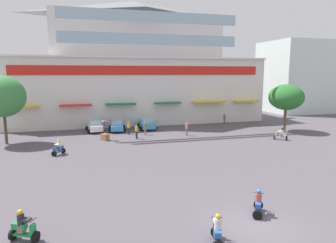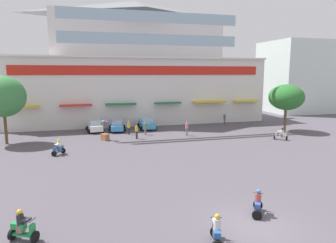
{
  "view_description": "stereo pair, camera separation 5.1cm",
  "coord_description": "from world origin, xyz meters",
  "px_view_note": "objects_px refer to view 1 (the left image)",
  "views": [
    {
      "loc": [
        -8.24,
        -12.86,
        7.65
      ],
      "look_at": [
        0.61,
        19.48,
        2.3
      ],
      "focal_mm": 32.57,
      "sensor_mm": 36.0,
      "label": 1
    },
    {
      "loc": [
        -8.19,
        -12.87,
        7.65
      ],
      "look_at": [
        0.61,
        19.48,
        2.3
      ],
      "focal_mm": 32.57,
      "sensor_mm": 36.0,
      "label": 2
    }
  ],
  "objects_px": {
    "parked_car_0": "(95,126)",
    "pedestrian_1": "(224,118)",
    "scooter_rider_4": "(217,232)",
    "balloon_vendor_cart": "(105,132)",
    "pedestrian_2": "(187,128)",
    "pedestrian_3": "(137,131)",
    "plaza_tree_1": "(286,97)",
    "parked_car_2": "(147,124)",
    "scooter_rider_1": "(258,204)",
    "scooter_rider_5": "(59,148)",
    "pedestrian_0": "(145,128)",
    "pedestrian_4": "(129,127)",
    "parked_car_1": "(117,126)",
    "plaza_tree_0": "(3,97)",
    "scooter_rider_0": "(23,228)",
    "scooter_rider_3": "(281,135)"
  },
  "relations": [
    {
      "from": "plaza_tree_0",
      "to": "pedestrian_0",
      "type": "xyz_separation_m",
      "value": [
        15.52,
        0.92,
        -4.24
      ]
    },
    {
      "from": "scooter_rider_1",
      "to": "scooter_rider_3",
      "type": "height_order",
      "value": "scooter_rider_1"
    },
    {
      "from": "scooter_rider_0",
      "to": "scooter_rider_4",
      "type": "relative_size",
      "value": 1.0
    },
    {
      "from": "plaza_tree_1",
      "to": "scooter_rider_0",
      "type": "distance_m",
      "value": 34.81
    },
    {
      "from": "scooter_rider_1",
      "to": "pedestrian_4",
      "type": "relative_size",
      "value": 0.9
    },
    {
      "from": "parked_car_2",
      "to": "scooter_rider_3",
      "type": "distance_m",
      "value": 17.45
    },
    {
      "from": "parked_car_0",
      "to": "pedestrian_3",
      "type": "bearing_deg",
      "value": -51.97
    },
    {
      "from": "scooter_rider_1",
      "to": "pedestrian_3",
      "type": "height_order",
      "value": "pedestrian_3"
    },
    {
      "from": "plaza_tree_1",
      "to": "parked_car_2",
      "type": "height_order",
      "value": "plaza_tree_1"
    },
    {
      "from": "scooter_rider_3",
      "to": "pedestrian_2",
      "type": "height_order",
      "value": "pedestrian_2"
    },
    {
      "from": "pedestrian_0",
      "to": "pedestrian_1",
      "type": "height_order",
      "value": "pedestrian_1"
    },
    {
      "from": "pedestrian_0",
      "to": "pedestrian_3",
      "type": "xyz_separation_m",
      "value": [
        -1.42,
        -2.01,
        0.01
      ]
    },
    {
      "from": "scooter_rider_1",
      "to": "pedestrian_2",
      "type": "distance_m",
      "value": 21.36
    },
    {
      "from": "parked_car_1",
      "to": "pedestrian_2",
      "type": "bearing_deg",
      "value": -34.43
    },
    {
      "from": "scooter_rider_1",
      "to": "pedestrian_2",
      "type": "height_order",
      "value": "pedestrian_2"
    },
    {
      "from": "scooter_rider_1",
      "to": "pedestrian_0",
      "type": "bearing_deg",
      "value": 94.33
    },
    {
      "from": "scooter_rider_0",
      "to": "scooter_rider_1",
      "type": "relative_size",
      "value": 1.0
    },
    {
      "from": "pedestrian_0",
      "to": "parked_car_0",
      "type": "bearing_deg",
      "value": 147.39
    },
    {
      "from": "parked_car_0",
      "to": "parked_car_2",
      "type": "bearing_deg",
      "value": 1.17
    },
    {
      "from": "parked_car_1",
      "to": "scooter_rider_0",
      "type": "relative_size",
      "value": 2.76
    },
    {
      "from": "plaza_tree_0",
      "to": "plaza_tree_1",
      "type": "distance_m",
      "value": 33.78
    },
    {
      "from": "pedestrian_0",
      "to": "pedestrian_3",
      "type": "distance_m",
      "value": 2.46
    },
    {
      "from": "pedestrian_2",
      "to": "pedestrian_3",
      "type": "relative_size",
      "value": 1.05
    },
    {
      "from": "parked_car_2",
      "to": "pedestrian_1",
      "type": "xyz_separation_m",
      "value": [
        12.07,
        0.75,
        0.22
      ]
    },
    {
      "from": "plaza_tree_0",
      "to": "pedestrian_0",
      "type": "bearing_deg",
      "value": 3.39
    },
    {
      "from": "scooter_rider_5",
      "to": "pedestrian_0",
      "type": "relative_size",
      "value": 0.92
    },
    {
      "from": "scooter_rider_1",
      "to": "pedestrian_1",
      "type": "relative_size",
      "value": 0.93
    },
    {
      "from": "scooter_rider_5",
      "to": "scooter_rider_4",
      "type": "bearing_deg",
      "value": -65.86
    },
    {
      "from": "scooter_rider_3",
      "to": "plaza_tree_0",
      "type": "bearing_deg",
      "value": 168.68
    },
    {
      "from": "scooter_rider_4",
      "to": "pedestrian_2",
      "type": "bearing_deg",
      "value": 74.47
    },
    {
      "from": "scooter_rider_4",
      "to": "balloon_vendor_cart",
      "type": "xyz_separation_m",
      "value": [
        -3.42,
        23.28,
        0.29
      ]
    },
    {
      "from": "parked_car_0",
      "to": "pedestrian_4",
      "type": "relative_size",
      "value": 2.34
    },
    {
      "from": "pedestrian_4",
      "to": "parked_car_2",
      "type": "bearing_deg",
      "value": 47.65
    },
    {
      "from": "plaza_tree_1",
      "to": "scooter_rider_0",
      "type": "relative_size",
      "value": 4.07
    },
    {
      "from": "scooter_rider_1",
      "to": "balloon_vendor_cart",
      "type": "height_order",
      "value": "balloon_vendor_cart"
    },
    {
      "from": "plaza_tree_0",
      "to": "scooter_rider_4",
      "type": "height_order",
      "value": "plaza_tree_0"
    },
    {
      "from": "pedestrian_1",
      "to": "pedestrian_2",
      "type": "distance_m",
      "value": 10.52
    },
    {
      "from": "parked_car_2",
      "to": "pedestrian_3",
      "type": "xyz_separation_m",
      "value": [
        -2.4,
        -5.99,
        0.21
      ]
    },
    {
      "from": "plaza_tree_0",
      "to": "balloon_vendor_cart",
      "type": "bearing_deg",
      "value": -4.88
    },
    {
      "from": "pedestrian_3",
      "to": "scooter_rider_1",
      "type": "bearing_deg",
      "value": -81.42
    },
    {
      "from": "pedestrian_3",
      "to": "parked_car_2",
      "type": "bearing_deg",
      "value": 68.18
    },
    {
      "from": "pedestrian_2",
      "to": "pedestrian_0",
      "type": "bearing_deg",
      "value": 159.17
    },
    {
      "from": "parked_car_1",
      "to": "pedestrian_1",
      "type": "bearing_deg",
      "value": 3.93
    },
    {
      "from": "scooter_rider_5",
      "to": "pedestrian_3",
      "type": "bearing_deg",
      "value": 31.53
    },
    {
      "from": "parked_car_0",
      "to": "parked_car_1",
      "type": "bearing_deg",
      "value": -4.33
    },
    {
      "from": "scooter_rider_5",
      "to": "pedestrian_2",
      "type": "height_order",
      "value": "pedestrian_2"
    },
    {
      "from": "plaza_tree_1",
      "to": "pedestrian_3",
      "type": "bearing_deg",
      "value": 178.37
    },
    {
      "from": "pedestrian_2",
      "to": "pedestrian_4",
      "type": "distance_m",
      "value": 7.27
    },
    {
      "from": "plaza_tree_1",
      "to": "pedestrian_0",
      "type": "distance_m",
      "value": 18.74
    },
    {
      "from": "parked_car_0",
      "to": "pedestrian_1",
      "type": "height_order",
      "value": "pedestrian_1"
    }
  ]
}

